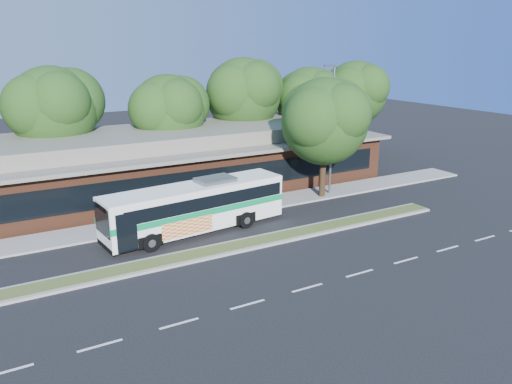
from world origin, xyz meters
The scene contains 12 objects.
ground centered at (0.00, 0.00, 0.00)m, with size 120.00×120.00×0.00m, color black.
median_strip centered at (0.00, 0.60, 0.07)m, with size 26.00×1.10×0.15m, color #414A1F.
sidewalk centered at (0.00, 6.40, 0.06)m, with size 44.00×2.60×0.12m, color gray.
plaza_building centered at (0.00, 12.99, 2.13)m, with size 33.20×11.20×4.45m.
lamp_post centered at (9.56, 6.00, 4.90)m, with size 0.93×0.18×9.07m.
tree_bg_b centered at (-6.57, 16.14, 6.14)m, with size 6.69×6.00×9.00m.
tree_bg_c centered at (1.40, 15.13, 5.59)m, with size 6.24×5.60×8.26m.
tree_bg_d centered at (8.45, 16.15, 6.42)m, with size 6.91×6.20×9.37m.
tree_bg_e centered at (14.42, 15.14, 5.74)m, with size 6.47×5.80×8.50m.
tree_bg_f centered at (20.43, 16.14, 6.06)m, with size 6.69×6.00×8.92m.
transit_bus centered at (-1.54, 3.80, 1.68)m, with size 10.94×3.52×3.02m.
sidewalk_tree centered at (9.16, 5.86, 5.50)m, with size 6.56×5.88×8.30m.
Camera 1 is at (-11.74, -21.27, 10.34)m, focal length 35.00 mm.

